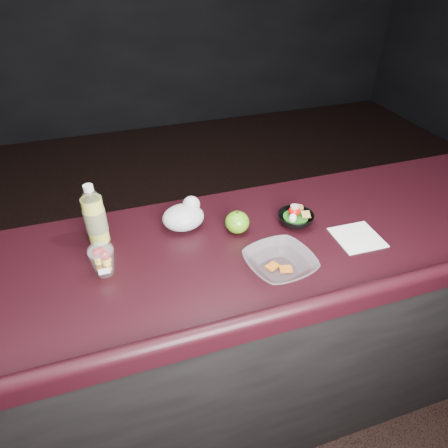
{
  "coord_description": "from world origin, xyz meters",
  "views": [
    {
      "loc": [
        -0.28,
        -0.73,
        1.91
      ],
      "look_at": [
        0.07,
        0.33,
        1.1
      ],
      "focal_mm": 32.0,
      "sensor_mm": 36.0,
      "label": 1
    }
  ],
  "objects_px": {
    "fruit_cup": "(102,259)",
    "snack_bowl": "(295,218)",
    "takeout_bowl": "(280,264)",
    "lemonade_bottle": "(95,218)",
    "green_apple": "(237,222)"
  },
  "relations": [
    {
      "from": "lemonade_bottle",
      "to": "fruit_cup",
      "type": "distance_m",
      "value": 0.19
    },
    {
      "from": "lemonade_bottle",
      "to": "snack_bowl",
      "type": "distance_m",
      "value": 0.73
    },
    {
      "from": "takeout_bowl",
      "to": "green_apple",
      "type": "bearing_deg",
      "value": 103.87
    },
    {
      "from": "green_apple",
      "to": "fruit_cup",
      "type": "bearing_deg",
      "value": -170.92
    },
    {
      "from": "takeout_bowl",
      "to": "lemonade_bottle",
      "type": "bearing_deg",
      "value": 147.61
    },
    {
      "from": "snack_bowl",
      "to": "takeout_bowl",
      "type": "relative_size",
      "value": 0.61
    },
    {
      "from": "lemonade_bottle",
      "to": "takeout_bowl",
      "type": "height_order",
      "value": "lemonade_bottle"
    },
    {
      "from": "lemonade_bottle",
      "to": "snack_bowl",
      "type": "relative_size",
      "value": 1.47
    },
    {
      "from": "lemonade_bottle",
      "to": "fruit_cup",
      "type": "height_order",
      "value": "lemonade_bottle"
    },
    {
      "from": "snack_bowl",
      "to": "takeout_bowl",
      "type": "distance_m",
      "value": 0.28
    },
    {
      "from": "snack_bowl",
      "to": "fruit_cup",
      "type": "bearing_deg",
      "value": -175.58
    },
    {
      "from": "snack_bowl",
      "to": "green_apple",
      "type": "bearing_deg",
      "value": 174.33
    },
    {
      "from": "fruit_cup",
      "to": "snack_bowl",
      "type": "relative_size",
      "value": 0.75
    },
    {
      "from": "lemonade_bottle",
      "to": "green_apple",
      "type": "relative_size",
      "value": 2.47
    },
    {
      "from": "green_apple",
      "to": "snack_bowl",
      "type": "xyz_separation_m",
      "value": [
        0.23,
        -0.02,
        -0.02
      ]
    }
  ]
}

